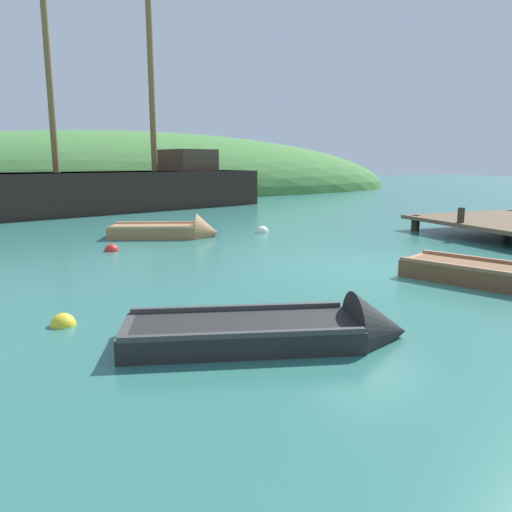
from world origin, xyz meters
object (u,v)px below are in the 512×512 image
sailing_ship (118,196)px  buoy_yellow (63,325)px  buoy_white (262,232)px  buoy_red (112,251)px  rowboat_near_dock (173,233)px  rowboat_outer_left (292,335)px  rowboat_outer_right (498,280)px

sailing_ship → buoy_yellow: bearing=62.1°
buoy_white → buoy_yellow: buoy_white is taller
buoy_white → buoy_red: bearing=-161.8°
sailing_ship → buoy_white: (3.49, -9.68, -0.68)m
rowboat_near_dock → buoy_white: 2.95m
sailing_ship → rowboat_outer_left: size_ratio=4.44×
sailing_ship → buoy_white: sailing_ship is taller
rowboat_outer_right → rowboat_near_dock: (-4.34, 8.34, 0.00)m
buoy_white → buoy_yellow: bearing=-129.8°
buoy_yellow → sailing_ship: bearing=80.9°
rowboat_outer_right → rowboat_outer_left: bearing=-101.7°
rowboat_outer_right → rowboat_near_dock: size_ratio=0.93×
sailing_ship → rowboat_outer_left: (-0.00, -18.99, -0.59)m
rowboat_outer_right → buoy_yellow: size_ratio=9.23×
sailing_ship → rowboat_outer_left: 19.00m
rowboat_outer_right → buoy_yellow: bearing=-119.7°
rowboat_outer_left → buoy_red: bearing=116.8°
rowboat_near_dock → buoy_white: size_ratio=8.25×
rowboat_outer_right → buoy_white: 8.29m
buoy_yellow → buoy_white: bearing=50.2°
rowboat_outer_right → rowboat_outer_left: (-4.89, -1.14, -0.03)m
rowboat_outer_right → buoy_red: 9.13m
sailing_ship → rowboat_outer_right: 18.52m
rowboat_outer_right → buoy_white: bearing=164.9°
rowboat_outer_left → buoy_yellow: 3.30m
rowboat_outer_left → buoy_white: 9.94m
buoy_white → sailing_ship: bearing=109.8°
rowboat_outer_left → buoy_white: (3.49, 9.31, -0.09)m
buoy_white → buoy_red: (-4.98, -1.64, 0.00)m
sailing_ship → rowboat_outer_right: bearing=86.6°
buoy_white → rowboat_outer_left: bearing=-110.6°
rowboat_outer_right → buoy_red: (-6.38, 6.53, -0.11)m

